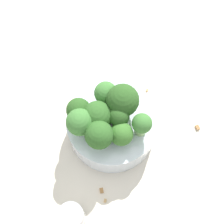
# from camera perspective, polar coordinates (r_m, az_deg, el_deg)

# --- Properties ---
(ground_plane) EXTENTS (3.00, 3.00, 0.00)m
(ground_plane) POSITION_cam_1_polar(r_m,az_deg,el_deg) (0.57, 0.00, -3.57)
(ground_plane) COLOR beige
(bowl) EXTENTS (0.15, 0.15, 0.05)m
(bowl) POSITION_cam_1_polar(r_m,az_deg,el_deg) (0.54, 0.00, -2.57)
(bowl) COLOR silver
(bowl) RESTS_ON ground_plane
(broccoli_floret_0) EXTENTS (0.05, 0.05, 0.07)m
(broccoli_floret_0) POSITION_cam_1_polar(r_m,az_deg,el_deg) (0.49, 1.96, 2.12)
(broccoli_floret_0) COLOR #8EB770
(broccoli_floret_0) RESTS_ON bowl
(broccoli_floret_1) EXTENTS (0.03, 0.03, 0.05)m
(broccoli_floret_1) POSITION_cam_1_polar(r_m,az_deg,el_deg) (0.49, 5.46, -2.30)
(broccoli_floret_1) COLOR #84AD66
(broccoli_floret_1) RESTS_ON bowl
(broccoli_floret_2) EXTENTS (0.04, 0.04, 0.04)m
(broccoli_floret_2) POSITION_cam_1_polar(r_m,az_deg,el_deg) (0.48, 1.74, -4.08)
(broccoli_floret_2) COLOR #8EB770
(broccoli_floret_2) RESTS_ON bowl
(broccoli_floret_3) EXTENTS (0.04, 0.04, 0.05)m
(broccoli_floret_3) POSITION_cam_1_polar(r_m,az_deg,el_deg) (0.51, -1.14, 3.41)
(broccoli_floret_3) COLOR #7A9E5B
(broccoli_floret_3) RESTS_ON bowl
(broccoli_floret_4) EXTENTS (0.03, 0.03, 0.05)m
(broccoli_floret_4) POSITION_cam_1_polar(r_m,az_deg,el_deg) (0.49, 1.25, -0.91)
(broccoli_floret_4) COLOR #84AD66
(broccoli_floret_4) RESTS_ON bowl
(broccoli_floret_5) EXTENTS (0.04, 0.04, 0.06)m
(broccoli_floret_5) POSITION_cam_1_polar(r_m,az_deg,el_deg) (0.48, -5.88, -1.96)
(broccoli_floret_5) COLOR #8EB770
(broccoli_floret_5) RESTS_ON bowl
(broccoli_floret_6) EXTENTS (0.05, 0.05, 0.05)m
(broccoli_floret_6) POSITION_cam_1_polar(r_m,az_deg,el_deg) (0.49, -2.70, -0.80)
(broccoli_floret_6) COLOR #8EB770
(broccoli_floret_6) RESTS_ON bowl
(broccoli_floret_7) EXTENTS (0.04, 0.04, 0.06)m
(broccoli_floret_7) POSITION_cam_1_polar(r_m,az_deg,el_deg) (0.47, -2.38, -4.30)
(broccoli_floret_7) COLOR #84AD66
(broccoli_floret_7) RESTS_ON bowl
(broccoli_floret_8) EXTENTS (0.04, 0.04, 0.05)m
(broccoli_floret_8) POSITION_cam_1_polar(r_m,az_deg,el_deg) (0.50, -6.14, 0.13)
(broccoli_floret_8) COLOR #84AD66
(broccoli_floret_8) RESTS_ON bowl
(pepper_shaker) EXTENTS (0.04, 0.04, 0.06)m
(pepper_shaker) POSITION_cam_1_polar(r_m,az_deg,el_deg) (0.51, -7.24, -18.50)
(pepper_shaker) COLOR silver
(pepper_shaker) RESTS_ON ground_plane
(almond_crumb_0) EXTENTS (0.01, 0.01, 0.01)m
(almond_crumb_0) POSITION_cam_1_polar(r_m,az_deg,el_deg) (0.61, 6.45, 4.00)
(almond_crumb_0) COLOR #AD7F4C
(almond_crumb_0) RESTS_ON ground_plane
(almond_crumb_1) EXTENTS (0.01, 0.01, 0.01)m
(almond_crumb_1) POSITION_cam_1_polar(r_m,az_deg,el_deg) (0.59, 15.40, -2.67)
(almond_crumb_1) COLOR olive
(almond_crumb_1) RESTS_ON ground_plane
(almond_crumb_2) EXTENTS (0.01, 0.01, 0.01)m
(almond_crumb_2) POSITION_cam_1_polar(r_m,az_deg,el_deg) (0.54, -1.94, -14.12)
(almond_crumb_2) COLOR olive
(almond_crumb_2) RESTS_ON ground_plane
(almond_crumb_3) EXTENTS (0.00, 0.01, 0.01)m
(almond_crumb_3) POSITION_cam_1_polar(r_m,az_deg,el_deg) (0.54, -0.92, -15.92)
(almond_crumb_3) COLOR tan
(almond_crumb_3) RESTS_ON ground_plane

